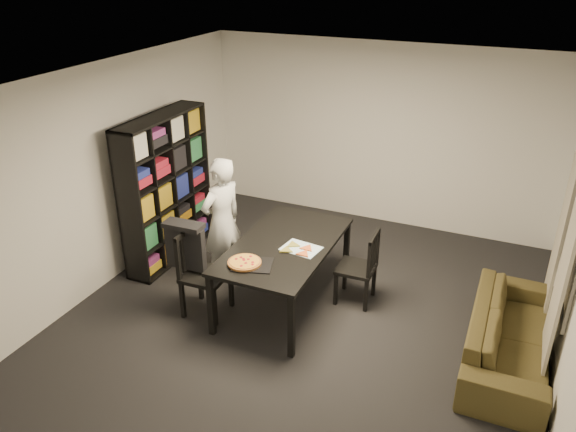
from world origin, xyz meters
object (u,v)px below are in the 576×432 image
at_px(dining_table, 284,249).
at_px(pepperoni_pizza, 245,262).
at_px(chair_right, 364,263).
at_px(baking_tray, 253,265).
at_px(chair_left, 198,266).
at_px(bookshelf, 166,189).
at_px(sofa, 510,335).
at_px(person, 222,222).

xyz_separation_m(dining_table, pepperoni_pizza, (-0.19, -0.58, 0.09)).
distance_m(chair_right, baking_tray, 1.33).
bearing_deg(chair_right, baking_tray, -46.63).
height_order(chair_right, baking_tray, chair_right).
bearing_deg(chair_left, dining_table, -58.48).
bearing_deg(bookshelf, chair_right, -0.95).
bearing_deg(baking_tray, sofa, 11.60).
height_order(chair_left, person, person).
height_order(bookshelf, chair_right, bookshelf).
xyz_separation_m(chair_right, baking_tray, (-0.93, -0.91, 0.26)).
relative_size(dining_table, baking_tray, 4.54).
height_order(baking_tray, pepperoni_pizza, pepperoni_pizza).
height_order(chair_left, chair_right, chair_left).
bearing_deg(sofa, person, 87.13).
distance_m(bookshelf, person, 1.00).
bearing_deg(person, pepperoni_pizza, 62.49).
relative_size(person, sofa, 0.82).
bearing_deg(baking_tray, chair_left, 178.13).
bearing_deg(dining_table, pepperoni_pizza, -108.27).
distance_m(chair_left, sofa, 3.28).
xyz_separation_m(bookshelf, baking_tray, (1.70, -0.95, -0.19)).
bearing_deg(pepperoni_pizza, dining_table, 71.73).
xyz_separation_m(bookshelf, person, (0.95, -0.27, -0.16)).
relative_size(bookshelf, chair_right, 2.14).
relative_size(person, pepperoni_pizza, 4.53).
xyz_separation_m(dining_table, baking_tray, (-0.11, -0.55, 0.07)).
relative_size(bookshelf, dining_table, 1.05).
xyz_separation_m(bookshelf, pepperoni_pizza, (1.62, -0.98, -0.17)).
height_order(baking_tray, sofa, baking_tray).
distance_m(bookshelf, chair_left, 1.43).
distance_m(baking_tray, pepperoni_pizza, 0.09).
bearing_deg(chair_right, sofa, 75.28).
relative_size(bookshelf, chair_left, 1.92).
bearing_deg(sofa, dining_table, 89.21).
bearing_deg(chair_left, person, 3.01).
height_order(person, pepperoni_pizza, person).
bearing_deg(pepperoni_pizza, sofa, 11.78).
bearing_deg(chair_right, bookshelf, -92.07).
distance_m(person, sofa, 3.33).
height_order(dining_table, chair_right, chair_right).
bearing_deg(dining_table, chair_right, 23.55).
distance_m(person, baking_tray, 1.02).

